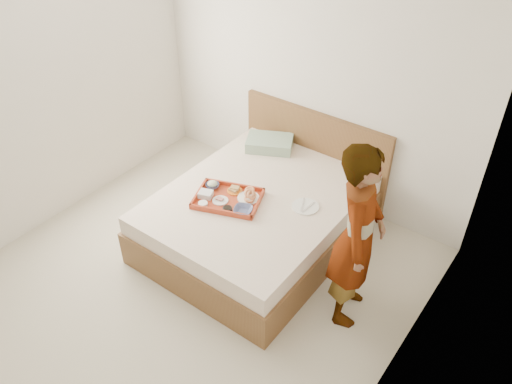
{
  "coord_description": "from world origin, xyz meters",
  "views": [
    {
      "loc": [
        2.32,
        -1.99,
        3.39
      ],
      "look_at": [
        0.18,
        0.9,
        0.65
      ],
      "focal_mm": 36.25,
      "sensor_mm": 36.0,
      "label": 1
    }
  ],
  "objects_px": {
    "tray": "(228,198)",
    "dinner_plate": "(305,206)",
    "person": "(357,237)",
    "bed": "(258,218)"
  },
  "relations": [
    {
      "from": "tray",
      "to": "dinner_plate",
      "type": "distance_m",
      "value": 0.69
    },
    {
      "from": "dinner_plate",
      "to": "person",
      "type": "height_order",
      "value": "person"
    },
    {
      "from": "tray",
      "to": "person",
      "type": "height_order",
      "value": "person"
    },
    {
      "from": "person",
      "to": "dinner_plate",
      "type": "bearing_deg",
      "value": 43.7
    },
    {
      "from": "bed",
      "to": "dinner_plate",
      "type": "bearing_deg",
      "value": 14.24
    },
    {
      "from": "dinner_plate",
      "to": "person",
      "type": "xyz_separation_m",
      "value": [
        0.67,
        -0.36,
        0.26
      ]
    },
    {
      "from": "bed",
      "to": "person",
      "type": "bearing_deg",
      "value": -12.8
    },
    {
      "from": "tray",
      "to": "dinner_plate",
      "type": "relative_size",
      "value": 2.39
    },
    {
      "from": "bed",
      "to": "dinner_plate",
      "type": "height_order",
      "value": "dinner_plate"
    },
    {
      "from": "bed",
      "to": "dinner_plate",
      "type": "relative_size",
      "value": 8.32
    }
  ]
}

